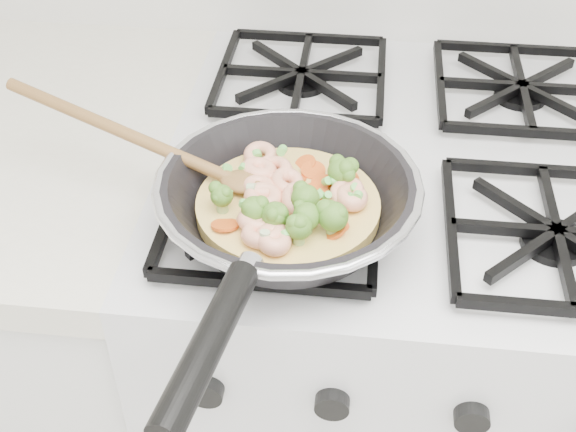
# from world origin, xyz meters

# --- Properties ---
(stove) EXTENTS (0.60, 0.60, 0.92)m
(stove) POSITION_xyz_m (0.00, 1.70, 0.46)
(stove) COLOR silver
(stove) RESTS_ON ground
(skillet) EXTENTS (0.46, 0.44, 0.09)m
(skillet) POSITION_xyz_m (-0.13, 1.52, 0.96)
(skillet) COLOR black
(skillet) RESTS_ON stove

